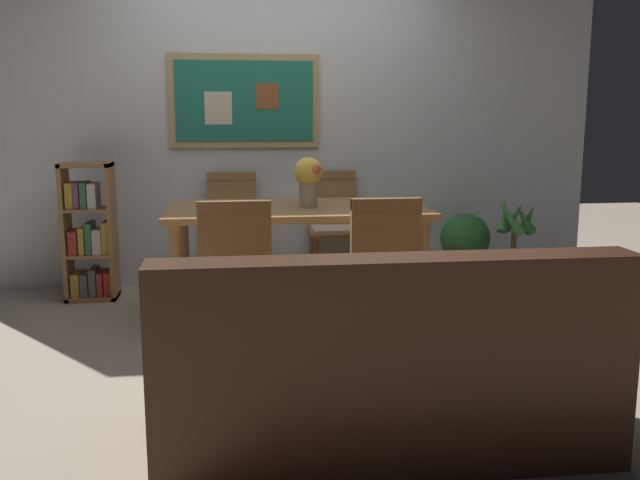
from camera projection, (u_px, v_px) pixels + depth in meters
ground_plane at (293, 337)px, 4.25m from camera, size 12.00×12.00×0.00m
wall_back_with_painting at (274, 121)px, 5.49m from camera, size 5.20×0.14×2.60m
dining_table at (296, 219)px, 4.58m from camera, size 1.69×0.96×0.75m
dining_chair_near_left at (235, 268)px, 3.70m from camera, size 0.40×0.41×0.91m
dining_chair_far_left at (232, 221)px, 5.35m from camera, size 0.40×0.41×0.91m
dining_chair_far_right at (334, 219)px, 5.48m from camera, size 0.40×0.41×0.91m
dining_chair_near_right at (381, 263)px, 3.82m from camera, size 0.40×0.41×0.91m
leather_couch at (381, 371)px, 2.81m from camera, size 1.80×0.84×0.84m
bookshelf at (90, 238)px, 5.07m from camera, size 0.36×0.28×1.01m
potted_ivy at (465, 244)px, 5.47m from camera, size 0.39×0.39×0.58m
potted_palm at (513, 264)px, 5.09m from camera, size 0.34×0.33×0.76m
flower_vase at (308, 177)px, 4.50m from camera, size 0.19×0.20×0.33m
tv_remote at (362, 201)px, 4.76m from camera, size 0.14×0.15×0.02m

